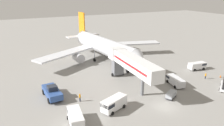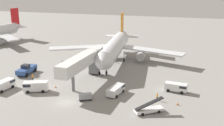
% 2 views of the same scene
% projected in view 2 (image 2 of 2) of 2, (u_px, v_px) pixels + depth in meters
% --- Properties ---
extents(ground_plane, '(300.00, 300.00, 0.00)m').
position_uv_depth(ground_plane, '(65.00, 103.00, 54.36)').
color(ground_plane, gray).
extents(airplane_at_gate, '(42.32, 38.02, 13.43)m').
position_uv_depth(airplane_at_gate, '(115.00, 47.00, 81.15)').
color(airplane_at_gate, silver).
rests_on(airplane_at_gate, ground).
extents(jet_bridge, '(4.16, 19.42, 7.20)m').
position_uv_depth(jet_bridge, '(84.00, 61.00, 63.73)').
color(jet_bridge, silver).
rests_on(jet_bridge, ground).
extents(pushback_tug, '(3.17, 6.90, 2.68)m').
position_uv_depth(pushback_tug, '(26.00, 69.00, 71.13)').
color(pushback_tug, '#2D4C8E').
rests_on(pushback_tug, ground).
extents(belt_loader_truck, '(5.52, 4.57, 2.83)m').
position_uv_depth(belt_loader_truck, '(149.00, 109.00, 49.92)').
color(belt_loader_truck, white).
rests_on(belt_loader_truck, ground).
extents(service_van_far_left, '(2.98, 5.68, 1.82)m').
position_uv_depth(service_van_far_left, '(116.00, 90.00, 58.20)').
color(service_van_far_left, silver).
rests_on(service_van_far_left, ground).
extents(service_van_mid_right, '(2.89, 5.57, 2.07)m').
position_uv_depth(service_van_mid_right, '(4.00, 85.00, 60.72)').
color(service_van_mid_right, white).
rests_on(service_van_mid_right, ground).
extents(service_van_mid_center, '(5.64, 3.89, 2.32)m').
position_uv_depth(service_van_mid_center, '(35.00, 86.00, 59.54)').
color(service_van_mid_center, white).
rests_on(service_van_mid_center, ground).
extents(service_van_mid_left, '(4.97, 2.49, 1.96)m').
position_uv_depth(service_van_mid_left, '(177.00, 87.00, 59.48)').
color(service_van_mid_left, white).
rests_on(service_van_mid_left, ground).
extents(baggage_cart_outer_right, '(3.00, 2.42, 1.39)m').
position_uv_depth(baggage_cart_outer_right, '(85.00, 97.00, 55.28)').
color(baggage_cart_outer_right, '#38383D').
rests_on(baggage_cart_outer_right, ground).
extents(ground_crew_worker_foreground, '(0.33, 0.33, 1.62)m').
position_uv_depth(ground_crew_worker_foreground, '(157.00, 97.00, 55.11)').
color(ground_crew_worker_foreground, '#1E2333').
rests_on(ground_crew_worker_foreground, ground).
extents(ground_crew_worker_midground, '(0.40, 0.40, 1.75)m').
position_uv_depth(ground_crew_worker_midground, '(33.00, 77.00, 66.23)').
color(ground_crew_worker_midground, '#1E2333').
rests_on(ground_crew_worker_midground, ground).
extents(safety_cone_alpha, '(0.32, 0.32, 0.49)m').
position_uv_depth(safety_cone_alpha, '(56.00, 87.00, 62.07)').
color(safety_cone_alpha, black).
rests_on(safety_cone_alpha, ground).
extents(safety_cone_bravo, '(0.41, 0.41, 0.63)m').
position_uv_depth(safety_cone_bravo, '(178.00, 103.00, 53.22)').
color(safety_cone_bravo, black).
rests_on(safety_cone_bravo, ground).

